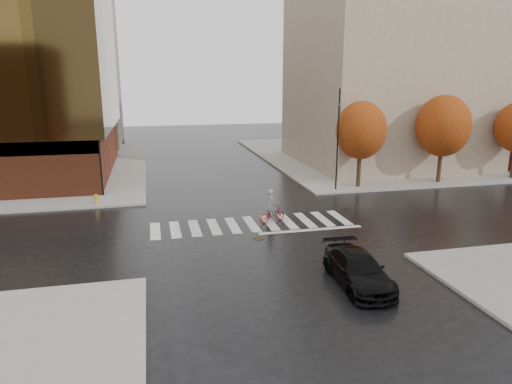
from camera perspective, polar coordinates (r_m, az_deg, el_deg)
ground at (r=26.18m, az=-0.32°, el=-4.36°), size 120.00×120.00×0.00m
sidewalk_ne at (r=53.07m, az=17.04°, el=4.53°), size 30.00×30.00×0.15m
crosswalk at (r=26.65m, az=-0.56°, el=-4.02°), size 12.00×3.00×0.01m
building_ne_tan at (r=46.99m, az=15.98°, el=14.58°), size 16.00×16.00×18.00m
building_nw_far at (r=62.15m, az=-23.71°, el=14.62°), size 14.00×12.00×20.00m
tree_ne_a at (r=35.44m, az=12.99°, el=7.51°), size 3.80×3.80×6.50m
tree_ne_b at (r=39.00m, az=22.37°, el=7.63°), size 4.20×4.20×6.89m
sedan at (r=19.37m, az=12.61°, el=-9.41°), size 2.05×4.63×1.32m
cyclist at (r=26.81m, az=1.95°, el=-2.39°), size 1.87×1.23×2.01m
traffic_light_nw at (r=33.66m, az=-19.04°, el=6.13°), size 0.20×0.18×6.97m
traffic_light_ne at (r=34.14m, az=10.22°, el=7.29°), size 0.19×0.22×7.42m
fire_hydrant at (r=31.89m, az=-19.35°, el=-0.80°), size 0.25×0.25×0.70m
manhole at (r=24.31m, az=0.36°, el=-5.82°), size 0.69×0.69×0.01m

